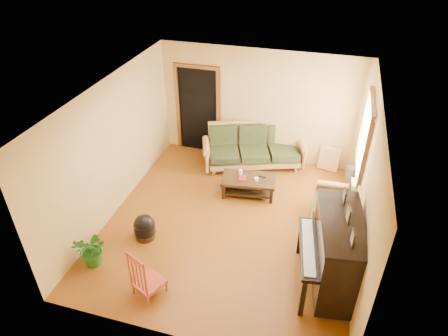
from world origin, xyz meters
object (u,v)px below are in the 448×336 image
(sofa, at_px, (254,148))
(coffee_table, at_px, (248,186))
(piano, at_px, (336,254))
(ceramic_crock, at_px, (350,172))
(footstool, at_px, (145,229))
(potted_plant, at_px, (93,250))
(armchair, at_px, (334,203))
(red_chair, at_px, (147,272))

(sofa, distance_m, coffee_table, 1.14)
(piano, distance_m, ceramic_crock, 3.24)
(coffee_table, distance_m, footstool, 2.32)
(potted_plant, bearing_deg, coffee_table, 52.03)
(armchair, bearing_deg, red_chair, -138.54)
(piano, bearing_deg, sofa, 114.03)
(piano, bearing_deg, ceramic_crock, 77.72)
(coffee_table, height_order, red_chair, red_chair)
(sofa, distance_m, armchair, 2.39)
(red_chair, distance_m, potted_plant, 1.18)
(sofa, relative_size, potted_plant, 3.60)
(coffee_table, distance_m, piano, 2.70)
(sofa, relative_size, coffee_table, 2.06)
(armchair, distance_m, red_chair, 3.59)
(sofa, height_order, potted_plant, sofa)
(footstool, distance_m, red_chair, 1.29)
(ceramic_crock, relative_size, potted_plant, 0.40)
(coffee_table, relative_size, footstool, 2.84)
(footstool, xyz_separation_m, red_chair, (0.60, -1.11, 0.26))
(sofa, xyz_separation_m, ceramic_crock, (2.15, 0.13, -0.35))
(red_chair, height_order, potted_plant, red_chair)
(armchair, distance_m, footstool, 3.49)
(sofa, height_order, ceramic_crock, sofa)
(coffee_table, relative_size, armchair, 1.19)
(ceramic_crock, xyz_separation_m, potted_plant, (-4.05, -3.83, 0.19))
(armchair, height_order, footstool, armchair)
(potted_plant, bearing_deg, sofa, 62.81)
(coffee_table, bearing_deg, footstool, -129.99)
(sofa, distance_m, ceramic_crock, 2.19)
(sofa, height_order, armchair, sofa)
(armchair, xyz_separation_m, potted_plant, (-3.74, -2.18, -0.15))
(footstool, xyz_separation_m, ceramic_crock, (3.51, 3.01, -0.06))
(armchair, relative_size, footstool, 2.39)
(footstool, bearing_deg, armchair, 22.94)
(sofa, distance_m, piano, 3.61)
(footstool, relative_size, potted_plant, 0.62)
(sofa, bearing_deg, footstool, -135.40)
(sofa, bearing_deg, potted_plant, -137.24)
(footstool, bearing_deg, ceramic_crock, 40.56)
(ceramic_crock, bearing_deg, piano, -93.95)
(coffee_table, distance_m, red_chair, 3.04)
(armchair, bearing_deg, footstool, -159.11)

